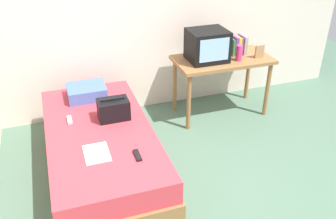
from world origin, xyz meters
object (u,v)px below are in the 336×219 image
Objects in this scene: desk at (222,65)px; picture_frame at (259,52)px; book_row at (238,45)px; magazine at (97,153)px; tv at (207,45)px; remote_dark at (137,155)px; remote_silver at (70,120)px; handbag at (113,109)px; bed at (101,151)px; water_bottle at (239,53)px; pillow at (87,92)px.

desk is 0.46m from picture_frame.
book_row is 0.81× the size of magazine.
remote_dark is (-1.17, -1.25, -0.41)m from tv.
desk is 1.93m from remote_silver.
handbag reaches higher than remote_dark.
remote_silver reaches higher than magazine.
desk reaches higher than bed.
tv reaches higher than handbag.
desk is at bearing 162.88° from picture_frame.
book_row is 1.63× the size of remote_silver.
water_bottle reaches higher than bed.
picture_frame is at bearing 24.51° from magazine.
desk is 7.44× the size of remote_dark.
tv is 1.47× the size of handbag.
pillow is at bearing -178.78° from tv.
bed is 0.42m from handbag.
tv is 2.38× the size of water_bottle.
pillow is 1.40× the size of magazine.
pillow is 1.07m from magazine.
desk reaches higher than remote_dark.
magazine is (-0.26, -0.53, -0.10)m from handbag.
remote_silver is at bearing 104.77° from magazine.
book_row is at bearing 8.51° from tv.
water_bottle reaches higher than desk.
remote_dark is (0.32, -0.15, 0.01)m from magazine.
tv is 3.06× the size of remote_silver.
remote_silver is at bearing -171.39° from picture_frame.
picture_frame is (2.03, 0.58, 0.57)m from bed.
desk is 3.87× the size of handbag.
tv is at bearing 1.22° from pillow.
bed is 0.64m from remote_dark.
tv is 1.47m from pillow.
handbag is at bearing -158.82° from desk.
bed is 1.72× the size of desk.
remote_silver reaches higher than bed.
book_row reaches higher than remote_silver.
water_bottle reaches higher than handbag.
picture_frame is 0.52× the size of handbag.
desk is 2.03m from magazine.
magazine is at bearing -101.99° from bed.
remote_silver is (-1.87, -0.47, -0.13)m from desk.
magazine is (-1.49, -1.10, -0.42)m from tv.
remote_dark is (0.24, -0.53, 0.27)m from bed.
water_bottle is 2.10m from magazine.
desk is 0.27m from water_bottle.
magazine is 0.64m from remote_silver.
remote_silver is (-2.10, -0.54, -0.34)m from book_row.
picture_frame is 0.39× the size of pillow.
pillow is at bearing 176.64° from water_bottle.
picture_frame reaches higher than remote_silver.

